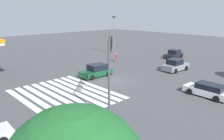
{
  "coord_description": "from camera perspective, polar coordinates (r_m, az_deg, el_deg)",
  "views": [
    {
      "loc": [
        18.63,
        -17.88,
        8.1
      ],
      "look_at": [
        0.0,
        0.0,
        1.33
      ],
      "focal_mm": 35.0,
      "sensor_mm": 36.0,
      "label": 1
    }
  ],
  "objects": [
    {
      "name": "car_4",
      "position": [
        32.8,
        16.18,
        1.17
      ],
      "size": [
        2.39,
        4.41,
        1.71
      ],
      "rotation": [
        0.0,
        0.0,
        1.5
      ],
      "color": "gray",
      "rests_on": "ground_plane"
    },
    {
      "name": "car_3",
      "position": [
        42.15,
        15.86,
        4.02
      ],
      "size": [
        2.38,
        4.3,
        1.55
      ],
      "rotation": [
        0.0,
        0.0,
        -1.5
      ],
      "color": "black",
      "rests_on": "ground_plane"
    },
    {
      "name": "ground_plane",
      "position": [
        27.06,
        -0.0,
        -2.73
      ],
      "size": [
        126.32,
        126.32,
        0.0
      ],
      "primitive_type": "plane",
      "color": "#47474C"
    },
    {
      "name": "traffic_signal_mast",
      "position": [
        17.71,
        -0.56,
        3.86
      ],
      "size": [
        4.14,
        4.14,
        6.31
      ],
      "rotation": [
        0.0,
        0.0,
        2.36
      ],
      "color": "#47474C",
      "rests_on": "ground_plane"
    },
    {
      "name": "street_light_pole_a",
      "position": [
        43.43,
        0.47,
        9.97
      ],
      "size": [
        0.8,
        0.36,
        7.5
      ],
      "color": "slate",
      "rests_on": "ground_plane"
    },
    {
      "name": "pedestrian",
      "position": [
        37.12,
        1.11,
        3.42
      ],
      "size": [
        0.41,
        0.4,
        1.54
      ],
      "rotation": [
        0.0,
        0.0,
        -0.83
      ],
      "color": "brown",
      "rests_on": "ground_plane"
    },
    {
      "name": "crosswalk_markings",
      "position": [
        23.16,
        -12.22,
        -6.13
      ],
      "size": [
        10.7,
        8.2,
        0.01
      ],
      "rotation": [
        0.0,
        0.0,
        1.57
      ],
      "color": "silver",
      "rests_on": "ground_plane"
    },
    {
      "name": "car_2",
      "position": [
        23.84,
        23.71,
        -4.82
      ],
      "size": [
        4.44,
        2.07,
        1.34
      ],
      "rotation": [
        0.0,
        0.0,
        3.11
      ],
      "color": "silver",
      "rests_on": "ground_plane"
    },
    {
      "name": "car_0",
      "position": [
        28.68,
        -4.1,
        -0.21
      ],
      "size": [
        2.31,
        4.33,
        1.61
      ],
      "rotation": [
        0.0,
        0.0,
        -1.61
      ],
      "color": "#144728",
      "rests_on": "ground_plane"
    }
  ]
}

